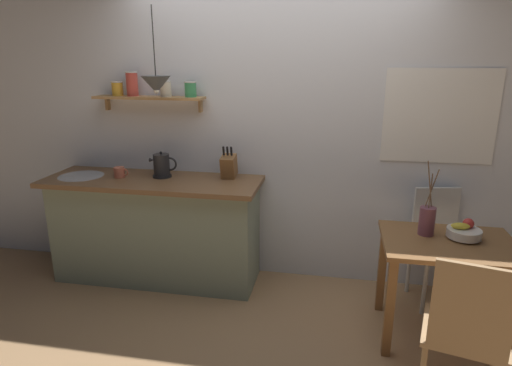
% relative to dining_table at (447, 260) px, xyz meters
% --- Properties ---
extents(ground_plane, '(14.00, 14.00, 0.00)m').
position_rel_dining_table_xyz_m(ground_plane, '(-1.29, 0.13, -0.59)').
color(ground_plane, '#A87F56').
extents(back_wall, '(6.80, 0.11, 2.70)m').
position_rel_dining_table_xyz_m(back_wall, '(-1.08, 0.78, 0.76)').
color(back_wall, silver).
rests_on(back_wall, ground_plane).
extents(kitchen_counter, '(1.83, 0.63, 0.92)m').
position_rel_dining_table_xyz_m(kitchen_counter, '(-2.29, 0.45, -0.13)').
color(kitchen_counter, gray).
rests_on(kitchen_counter, ground_plane).
extents(wall_shelf, '(0.95, 0.20, 0.33)m').
position_rel_dining_table_xyz_m(wall_shelf, '(-2.35, 0.62, 1.03)').
color(wall_shelf, tan).
extents(dining_table, '(0.87, 0.65, 0.73)m').
position_rel_dining_table_xyz_m(dining_table, '(0.00, 0.00, 0.00)').
color(dining_table, brown).
rests_on(dining_table, ground_plane).
extents(dining_chair_near, '(0.53, 0.52, 0.94)m').
position_rel_dining_table_xyz_m(dining_chair_near, '(-0.04, -0.68, -0.08)').
color(dining_chair_near, tan).
rests_on(dining_chair_near, ground_plane).
extents(dining_chair_far, '(0.48, 0.47, 0.91)m').
position_rel_dining_table_xyz_m(dining_chair_far, '(0.06, 0.55, -0.09)').
color(dining_chair_far, silver).
rests_on(dining_chair_far, ground_plane).
extents(fruit_bowl, '(0.22, 0.22, 0.13)m').
position_rel_dining_table_xyz_m(fruit_bowl, '(0.10, 0.07, 0.18)').
color(fruit_bowl, silver).
rests_on(fruit_bowl, dining_table).
extents(twig_vase, '(0.11, 0.11, 0.53)m').
position_rel_dining_table_xyz_m(twig_vase, '(-0.14, 0.10, 0.24)').
color(twig_vase, brown).
rests_on(twig_vase, dining_table).
extents(electric_kettle, '(0.24, 0.16, 0.22)m').
position_rel_dining_table_xyz_m(electric_kettle, '(-2.22, 0.51, 0.43)').
color(electric_kettle, black).
rests_on(electric_kettle, kitchen_counter).
extents(knife_block, '(0.12, 0.17, 0.28)m').
position_rel_dining_table_xyz_m(knife_block, '(-1.66, 0.58, 0.44)').
color(knife_block, brown).
rests_on(knife_block, kitchen_counter).
extents(coffee_mug_by_sink, '(0.13, 0.09, 0.09)m').
position_rel_dining_table_xyz_m(coffee_mug_by_sink, '(-2.58, 0.43, 0.37)').
color(coffee_mug_by_sink, '#C6664C').
rests_on(coffee_mug_by_sink, kitchen_counter).
extents(pendant_lamp, '(0.23, 0.23, 0.65)m').
position_rel_dining_table_xyz_m(pendant_lamp, '(-2.17, 0.38, 1.11)').
color(pendant_lamp, black).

